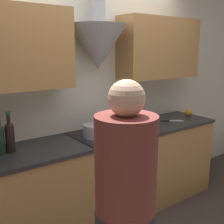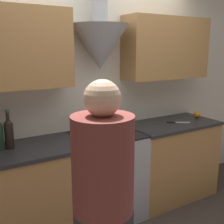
% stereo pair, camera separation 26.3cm
% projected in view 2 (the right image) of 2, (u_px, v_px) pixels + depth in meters
% --- Properties ---
extents(wall_back, '(8.40, 0.58, 2.60)m').
position_uv_depth(wall_back, '(92.00, 79.00, 2.98)').
color(wall_back, silver).
rests_on(wall_back, ground_plane).
extents(counter_left, '(1.29, 0.62, 0.94)m').
position_uv_depth(counter_left, '(13.00, 200.00, 2.51)').
color(counter_left, '#B27F47').
rests_on(counter_left, ground_plane).
extents(counter_right, '(1.11, 0.62, 0.94)m').
position_uv_depth(counter_right, '(170.00, 159.00, 3.44)').
color(counter_right, '#B27F47').
rests_on(counter_right, ground_plane).
extents(stove_range, '(0.69, 0.60, 0.94)m').
position_uv_depth(stove_range, '(107.00, 175.00, 3.00)').
color(stove_range, '#A8AAAF').
rests_on(stove_range, ground_plane).
extents(wine_bottle_6, '(0.08, 0.08, 0.35)m').
position_uv_depth(wine_bottle_6, '(9.00, 133.00, 2.44)').
color(wine_bottle_6, black).
rests_on(wine_bottle_6, counter_left).
extents(stock_pot, '(0.22, 0.22, 0.13)m').
position_uv_depth(stock_pot, '(94.00, 130.00, 2.79)').
color(stock_pot, '#A8AAAF').
rests_on(stock_pot, stove_range).
extents(mixing_bowl, '(0.29, 0.29, 0.08)m').
position_uv_depth(mixing_bowl, '(120.00, 128.00, 2.96)').
color(mixing_bowl, '#A8AAAF').
rests_on(mixing_bowl, stove_range).
extents(orange_fruit, '(0.08, 0.08, 0.08)m').
position_uv_depth(orange_fruit, '(197.00, 114.00, 3.57)').
color(orange_fruit, orange).
rests_on(orange_fruit, counter_right).
extents(chefs_knife, '(0.24, 0.17, 0.01)m').
position_uv_depth(chefs_knife, '(178.00, 122.00, 3.33)').
color(chefs_knife, silver).
rests_on(chefs_knife, counter_right).
extents(person_foreground_left, '(0.34, 0.34, 1.64)m').
position_uv_depth(person_foreground_left, '(103.00, 210.00, 1.58)').
color(person_foreground_left, '#38333D').
rests_on(person_foreground_left, ground_plane).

